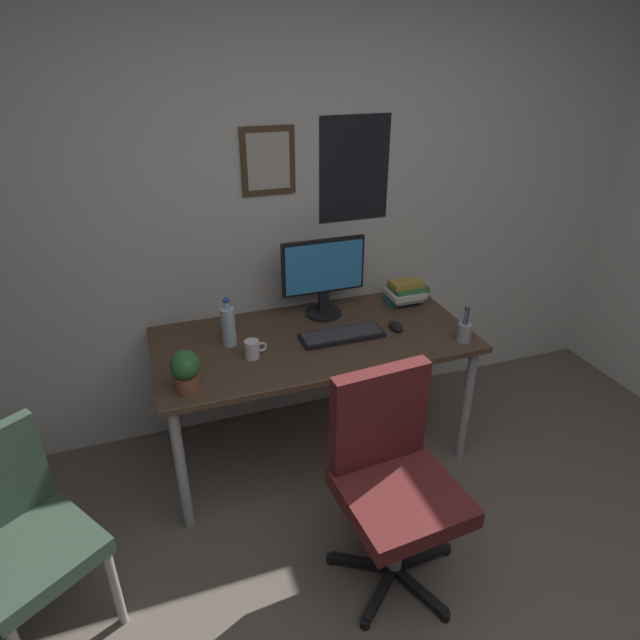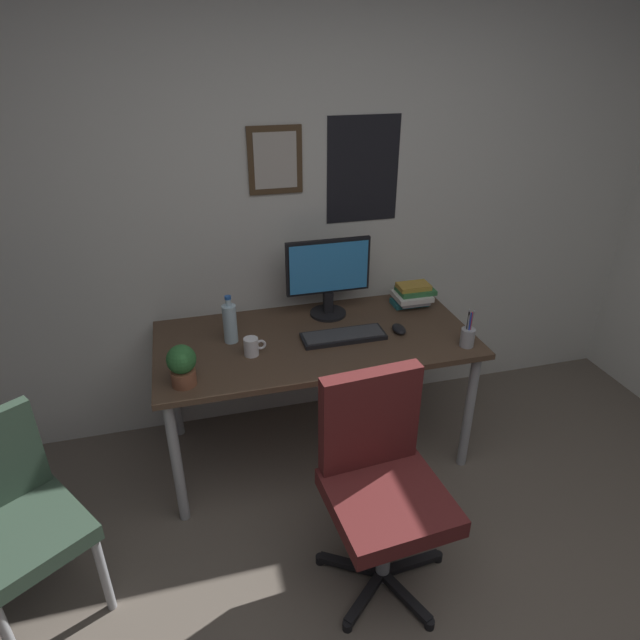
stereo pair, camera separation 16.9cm
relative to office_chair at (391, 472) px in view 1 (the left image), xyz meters
The scene contains 12 objects.
wall_back 1.51m from the office_chair, 89.60° to the left, with size 4.40×0.10×2.60m.
desk 0.83m from the office_chair, 94.14° to the left, with size 1.62×0.78×0.73m.
office_chair is the anchor object (origin of this frame).
side_chair 1.42m from the office_chair, behind, with size 0.58×0.58×0.88m.
monitor 1.15m from the office_chair, 85.96° to the left, with size 0.46×0.20×0.43m.
keyboard 0.81m from the office_chair, 84.24° to the left, with size 0.43×0.15×0.03m.
computer_mouse 0.88m from the office_chair, 63.60° to the left, with size 0.06×0.11×0.04m.
water_bottle 1.06m from the office_chair, 118.36° to the left, with size 0.07×0.07×0.25m.
coffee_mug_near 0.87m from the office_chair, 118.52° to the left, with size 0.11×0.07×0.09m.
potted_plant 0.97m from the office_chair, 142.52° to the left, with size 0.13×0.13×0.20m.
pen_cup 0.89m from the office_chair, 39.78° to the left, with size 0.07×0.07×0.20m.
book_stack_left 1.22m from the office_chair, 61.27° to the left, with size 0.23×0.17×0.13m.
Camera 1 is at (-0.83, -0.62, 2.10)m, focal length 30.35 mm.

